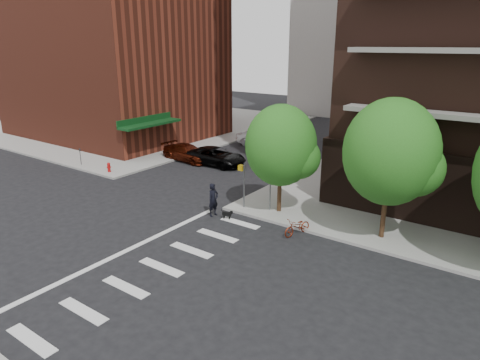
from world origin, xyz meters
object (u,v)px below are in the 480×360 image
fire_hydrant (109,167)px  scooter (297,227)px  parked_car_maroon (187,153)px  dog_walker (213,200)px  parked_car_black (215,156)px  parked_car_silver (261,139)px

fire_hydrant → scooter: scooter is taller
fire_hydrant → parked_car_maroon: size_ratio=0.15×
dog_walker → parked_car_black: bearing=44.7°
parked_car_maroon → parked_car_black: bearing=-77.7°
parked_car_maroon → scooter: parked_car_maroon is taller
fire_hydrant → parked_car_maroon: parked_car_maroon is taller
fire_hydrant → scooter: bearing=-4.4°
fire_hydrant → scooter: (16.79, -1.30, -0.09)m
fire_hydrant → parked_car_maroon: 6.66m
scooter → parked_car_black: bearing=162.2°
parked_car_maroon → dog_walker: (9.33, -8.05, 0.27)m
parked_car_black → dog_walker: (6.63, -8.45, 0.25)m
parked_car_black → parked_car_silver: bearing=0.6°
parked_car_maroon → scooter: bearing=-113.7°
parked_car_maroon → fire_hydrant: bearing=163.6°
fire_hydrant → parked_car_silver: size_ratio=0.15×
fire_hydrant → parked_car_maroon: (2.30, 6.25, 0.14)m
parked_car_black → scooter: parked_car_black is taller
parked_car_black → scooter: (11.79, -7.95, -0.26)m
parked_car_black → dog_walker: bearing=-144.4°
fire_hydrant → scooter: size_ratio=0.42×
parked_car_silver → dog_walker: size_ratio=2.48×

